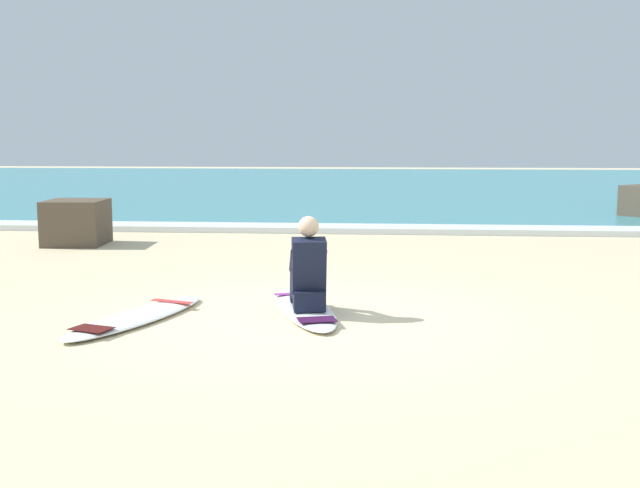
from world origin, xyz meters
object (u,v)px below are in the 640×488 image
at_px(shoreline_rock, 76,222).
at_px(surfboard_main, 305,308).
at_px(surfboard_spare_near, 137,317).
at_px(surfer_seated, 308,273).

bearing_deg(shoreline_rock, surfboard_main, -47.63).
xyz_separation_m(surfboard_main, surfboard_spare_near, (-1.62, -0.52, -0.00)).
height_order(surfboard_spare_near, shoreline_rock, shoreline_rock).
height_order(surfboard_main, surfboard_spare_near, same).
bearing_deg(surfer_seated, surfboard_spare_near, -166.85).
relative_size(surfboard_main, surfboard_spare_near, 0.99).
bearing_deg(shoreline_rock, surfer_seated, -48.08).
xyz_separation_m(surfer_seated, shoreline_rock, (-4.44, 4.94, -0.06)).
relative_size(surfboard_spare_near, shoreline_rock, 2.23).
bearing_deg(surfboard_main, surfer_seated, -69.21).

